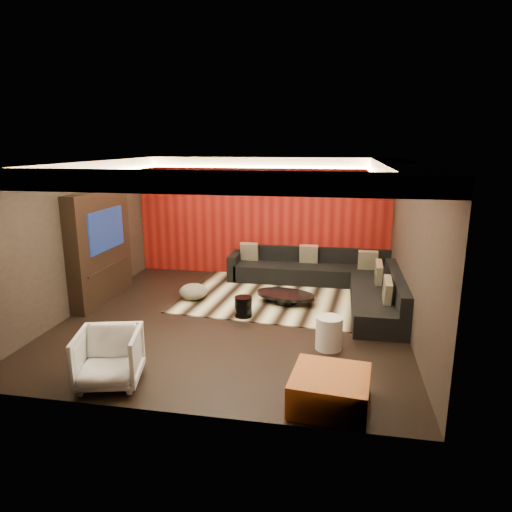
% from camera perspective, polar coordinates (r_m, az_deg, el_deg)
% --- Properties ---
extents(floor, '(6.00, 6.00, 0.02)m').
position_cam_1_polar(floor, '(8.34, -2.79, -7.98)').
color(floor, black).
rests_on(floor, ground).
extents(ceiling, '(6.00, 6.00, 0.02)m').
position_cam_1_polar(ceiling, '(7.75, -3.04, 11.76)').
color(ceiling, silver).
rests_on(ceiling, ground).
extents(wall_back, '(6.00, 0.02, 2.80)m').
position_cam_1_polar(wall_back, '(10.83, 0.73, 4.89)').
color(wall_back, black).
rests_on(wall_back, ground).
extents(wall_left, '(0.02, 6.00, 2.80)m').
position_cam_1_polar(wall_left, '(9.09, -21.74, 2.15)').
color(wall_left, black).
rests_on(wall_left, ground).
extents(wall_right, '(0.02, 6.00, 2.80)m').
position_cam_1_polar(wall_right, '(7.82, 19.10, 0.59)').
color(wall_right, black).
rests_on(wall_right, ground).
extents(red_feature_wall, '(5.98, 0.05, 2.78)m').
position_cam_1_polar(red_feature_wall, '(10.79, 0.69, 4.86)').
color(red_feature_wall, '#6B0C0A').
rests_on(red_feature_wall, ground).
extents(soffit_back, '(6.00, 0.60, 0.22)m').
position_cam_1_polar(soffit_back, '(10.40, 0.46, 11.66)').
color(soffit_back, silver).
rests_on(soffit_back, ground).
extents(soffit_front, '(6.00, 0.60, 0.22)m').
position_cam_1_polar(soffit_front, '(5.17, -10.02, 9.18)').
color(soffit_front, silver).
rests_on(soffit_front, ground).
extents(soffit_left, '(0.60, 4.80, 0.22)m').
position_cam_1_polar(soffit_left, '(8.78, -20.75, 10.37)').
color(soffit_left, silver).
rests_on(soffit_left, ground).
extents(soffit_right, '(0.60, 4.80, 0.22)m').
position_cam_1_polar(soffit_right, '(7.60, 17.53, 10.20)').
color(soffit_right, silver).
rests_on(soffit_right, ground).
extents(cove_back, '(4.80, 0.08, 0.04)m').
position_cam_1_polar(cove_back, '(10.07, 0.12, 11.08)').
color(cove_back, '#FFD899').
rests_on(cove_back, ground).
extents(cove_front, '(4.80, 0.08, 0.04)m').
position_cam_1_polar(cove_front, '(5.49, -8.75, 8.55)').
color(cove_front, '#FFD899').
rests_on(cove_front, ground).
extents(cove_left, '(0.08, 4.80, 0.04)m').
position_cam_1_polar(cove_left, '(8.61, -18.73, 9.88)').
color(cove_left, '#FFD899').
rests_on(cove_left, ground).
extents(cove_right, '(0.08, 4.80, 0.04)m').
position_cam_1_polar(cove_right, '(7.57, 14.90, 9.68)').
color(cove_right, '#FFD899').
rests_on(cove_right, ground).
extents(tv_surround, '(0.30, 2.00, 2.20)m').
position_cam_1_polar(tv_surround, '(9.57, -18.89, 1.10)').
color(tv_surround, black).
rests_on(tv_surround, ground).
extents(tv_screen, '(0.04, 1.30, 0.80)m').
position_cam_1_polar(tv_screen, '(9.43, -18.21, 3.15)').
color(tv_screen, black).
rests_on(tv_screen, ground).
extents(tv_shelf, '(0.04, 1.60, 0.04)m').
position_cam_1_polar(tv_shelf, '(9.59, -17.87, -1.26)').
color(tv_shelf, black).
rests_on(tv_shelf, ground).
extents(rug, '(4.25, 3.34, 0.02)m').
position_cam_1_polar(rug, '(9.49, 3.27, -5.10)').
color(rug, beige).
rests_on(rug, floor).
extents(coffee_table, '(1.45, 1.45, 0.20)m').
position_cam_1_polar(coffee_table, '(9.08, 3.72, -5.27)').
color(coffee_table, black).
rests_on(coffee_table, rug).
extents(drum_stool, '(0.40, 0.40, 0.37)m').
position_cam_1_polar(drum_stool, '(8.35, -1.60, -6.35)').
color(drum_stool, black).
rests_on(drum_stool, rug).
extents(striped_pouf, '(0.73, 0.73, 0.31)m').
position_cam_1_polar(striped_pouf, '(9.35, -7.83, -4.43)').
color(striped_pouf, '#BBB291').
rests_on(striped_pouf, rug).
extents(white_side_table, '(0.45, 0.45, 0.51)m').
position_cam_1_polar(white_side_table, '(7.21, 9.11, -9.49)').
color(white_side_table, silver).
rests_on(white_side_table, floor).
extents(orange_ottoman, '(1.01, 1.01, 0.41)m').
position_cam_1_polar(orange_ottoman, '(5.81, 9.23, -16.18)').
color(orange_ottoman, '#AA4C16').
rests_on(orange_ottoman, floor).
extents(armchair, '(0.97, 0.98, 0.74)m').
position_cam_1_polar(armchair, '(6.41, -17.92, -12.01)').
color(armchair, silver).
rests_on(armchair, floor).
extents(sectional_sofa, '(3.65, 3.50, 0.75)m').
position_cam_1_polar(sectional_sofa, '(9.82, 9.62, -3.08)').
color(sectional_sofa, black).
rests_on(sectional_sofa, floor).
extents(throw_pillows, '(3.19, 2.82, 0.50)m').
position_cam_1_polar(throw_pillows, '(9.74, 9.68, -1.02)').
color(throw_pillows, '#C0B48D').
rests_on(throw_pillows, sectional_sofa).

